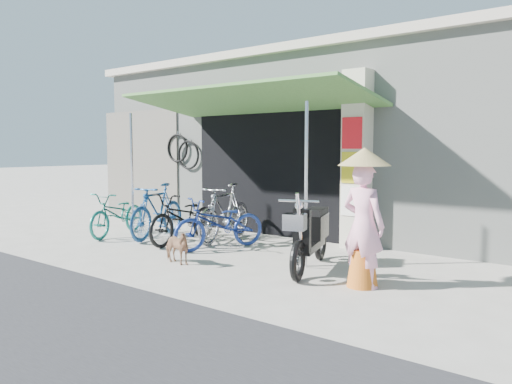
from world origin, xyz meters
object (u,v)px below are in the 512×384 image
Objects in this scene: bike_navy at (220,223)px; moped at (311,236)px; bike_teal at (118,214)px; bike_black at (184,217)px; street_dog at (175,247)px; nun at (363,218)px; bike_silver at (225,213)px; bike_blue at (157,211)px.

moped is (1.96, -0.27, 0.04)m from bike_navy.
bike_teal is 1.57m from bike_black.
street_dog is at bearing -169.43° from moped.
bike_silver is at bearing -13.79° from nun.
bike_silver is at bearing 43.16° from bike_black.
bike_silver reaches higher than bike_black.
bike_blue is 2.28m from street_dog.
bike_teal is 2.74× the size of street_dog.
bike_blue is 0.98× the size of bike_silver.
moped is at bearing -29.81° from bike_silver.
bike_silver is (1.25, 0.52, 0.01)m from bike_blue.
moped is (4.40, -0.02, 0.05)m from bike_teal.
street_dog is 0.33× the size of moped.
bike_teal is 0.90× the size of moped.
bike_black is 0.97× the size of moped.
bike_blue reaches higher than bike_black.
moped reaches higher than bike_blue.
bike_teal is 2.20m from bike_silver.
bike_navy is (0.40, -0.58, -0.09)m from bike_silver.
bike_navy is 0.98× the size of nun.
bike_teal is 4.40m from moped.
nun is (3.82, -0.67, 0.39)m from bike_black.
bike_silver is (0.48, 0.56, 0.07)m from bike_black.
bike_silver is 2.94× the size of street_dog.
street_dog is (1.86, -1.28, -0.26)m from bike_blue.
street_dog is at bearing -54.47° from bike_black.
moped is (2.36, -0.86, -0.05)m from bike_silver.
bike_navy is 2.81× the size of street_dog.
bike_blue is 1.03× the size of bike_navy.
moped is (1.74, 0.95, 0.23)m from street_dog.
moped reaches higher than bike_navy.
moped is 1.11m from nun.
moped reaches higher than street_dog.
bike_blue reaches higher than bike_navy.
moped is at bearing -55.37° from street_dog.
bike_blue is 4.65m from nun.
bike_blue is 1.35m from bike_silver.
bike_black is 2.86m from moped.
nun is (3.34, -1.24, 0.32)m from bike_silver.
street_dog is 2.00m from moped.
nun is (4.58, -0.71, 0.33)m from bike_blue.
bike_silver is at bearing 144.64° from bike_navy.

